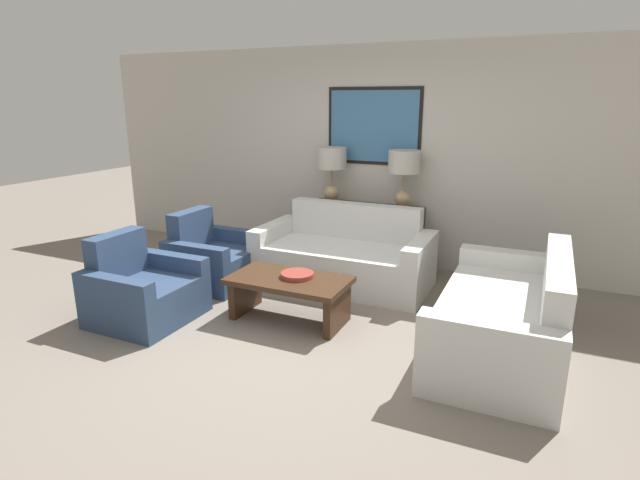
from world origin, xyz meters
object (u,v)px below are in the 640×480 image
Objects in this scene: table_lamp_left at (332,164)px; armchair_near_back_wall at (213,259)px; table_lamp_right at (404,168)px; decorative_bowl at (297,275)px; armchair_near_camera at (143,291)px; couch_by_back_wall at (344,258)px; console_table at (365,235)px; coffee_table at (289,289)px; couch_by_side at (506,319)px.

armchair_near_back_wall is (-0.90, -1.28, -0.97)m from table_lamp_left.
table_lamp_right is 2.21× the size of decorative_bowl.
table_lamp_right reaches higher than decorative_bowl.
armchair_near_back_wall and armchair_near_camera have the same top height.
decorative_bowl is (-0.03, -1.09, 0.15)m from couch_by_back_wall.
couch_by_back_wall is 2.17× the size of armchair_near_camera.
console_table is at bearing 90.00° from couch_by_back_wall.
decorative_bowl is (0.06, 0.05, 0.14)m from coffee_table.
armchair_near_camera is at bearing -155.78° from decorative_bowl.
console_table is 1.56× the size of armchair_near_back_wall.
table_lamp_left reaches higher than armchair_near_camera.
couch_by_side is 3.24m from armchair_near_camera.
couch_by_side is at bearing -50.79° from table_lamp_right.
table_lamp_right is 0.62× the size of coffee_table.
couch_by_back_wall is 1.00× the size of couch_by_side.
console_table is at bearing -0.00° from table_lamp_left.
table_lamp_right is (0.46, 0.00, 0.86)m from console_table.
couch_by_back_wall reaches higher than coffee_table.
coffee_table is 1.38m from armchair_near_camera.
table_lamp_left reaches higher than couch_by_side.
console_table is 0.97m from table_lamp_left.
armchair_near_back_wall is at bearing 156.67° from coffee_table.
couch_by_back_wall is at bearing -90.00° from console_table.
armchair_near_back_wall is at bearing -125.15° from table_lamp_left.
coffee_table is at bearing -94.73° from couch_by_back_wall.
couch_by_back_wall is (0.00, -0.69, -0.09)m from console_table.
table_lamp_right is 2.01m from decorative_bowl.
couch_by_back_wall is 2.17× the size of armchair_near_back_wall.
decorative_bowl is at bearing -91.80° from couch_by_back_wall.
table_lamp_left is 0.91m from table_lamp_right.
table_lamp_left is (-0.46, 0.00, 0.86)m from console_table.
armchair_near_back_wall is (-3.16, 0.36, -0.02)m from couch_by_side.
couch_by_side is 3.18m from armchair_near_back_wall.
table_lamp_right is 2.13m from coffee_table.
couch_by_back_wall reaches higher than console_table.
table_lamp_right is at bearing 0.00° from console_table.
armchair_near_back_wall is (-1.36, -1.28, -0.11)m from console_table.
console_table reaches higher than decorative_bowl.
armchair_near_camera is at bearing -156.67° from coffee_table.
decorative_bowl is 0.35× the size of armchair_near_back_wall.
armchair_near_back_wall is at bearing 90.00° from armchair_near_camera.
decorative_bowl is at bearing 24.22° from armchair_near_camera.
couch_by_back_wall reaches higher than armchair_near_camera.
couch_by_back_wall is (-0.46, -0.69, -0.95)m from table_lamp_right.
armchair_near_camera is at bearing -167.02° from couch_by_side.
armchair_near_camera is (-1.33, -0.60, -0.17)m from decorative_bowl.
decorative_bowl is (-1.83, -0.13, 0.15)m from couch_by_side.
console_table is 4.49× the size of decorative_bowl.
table_lamp_right is 1.26m from couch_by_back_wall.
armchair_near_back_wall is at bearing 159.52° from decorative_bowl.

